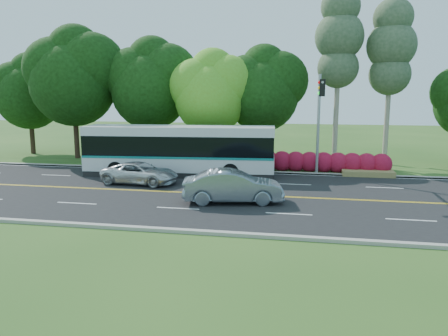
% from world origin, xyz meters
% --- Properties ---
extents(ground, '(120.00, 120.00, 0.00)m').
position_xyz_m(ground, '(0.00, 0.00, 0.00)').
color(ground, '#284F1A').
rests_on(ground, ground).
extents(road, '(60.00, 14.00, 0.02)m').
position_xyz_m(road, '(0.00, 0.00, 0.01)').
color(road, black).
rests_on(road, ground).
extents(curb_north, '(60.00, 0.30, 0.15)m').
position_xyz_m(curb_north, '(0.00, 7.15, 0.07)').
color(curb_north, '#9F9A90').
rests_on(curb_north, ground).
extents(curb_south, '(60.00, 0.30, 0.15)m').
position_xyz_m(curb_south, '(0.00, -7.15, 0.07)').
color(curb_south, '#9F9A90').
rests_on(curb_south, ground).
extents(grass_verge, '(60.00, 4.00, 0.10)m').
position_xyz_m(grass_verge, '(0.00, 9.00, 0.05)').
color(grass_verge, '#284F1A').
rests_on(grass_verge, ground).
extents(lane_markings, '(57.60, 13.82, 0.00)m').
position_xyz_m(lane_markings, '(-0.09, 0.00, 0.02)').
color(lane_markings, gold).
rests_on(lane_markings, road).
extents(tree_row, '(44.70, 9.10, 13.84)m').
position_xyz_m(tree_row, '(-5.15, 12.13, 6.73)').
color(tree_row, black).
rests_on(tree_row, ground).
extents(bougainvillea_hedge, '(9.50, 2.25, 1.50)m').
position_xyz_m(bougainvillea_hedge, '(7.18, 8.15, 0.72)').
color(bougainvillea_hedge, maroon).
rests_on(bougainvillea_hedge, ground).
extents(traffic_signal, '(0.42, 6.10, 7.00)m').
position_xyz_m(traffic_signal, '(6.49, 5.40, 4.67)').
color(traffic_signal, '#979A9F').
rests_on(traffic_signal, ground).
extents(transit_bus, '(13.31, 3.89, 3.44)m').
position_xyz_m(transit_bus, '(-2.97, 5.25, 1.72)').
color(transit_bus, silver).
rests_on(transit_bus, road).
extents(sedan, '(5.48, 2.81, 1.72)m').
position_xyz_m(sedan, '(2.01, -1.81, 0.88)').
color(sedan, slate).
rests_on(sedan, road).
extents(suv, '(5.08, 2.73, 1.36)m').
position_xyz_m(suv, '(-4.60, 1.90, 0.70)').
color(suv, silver).
rests_on(suv, road).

